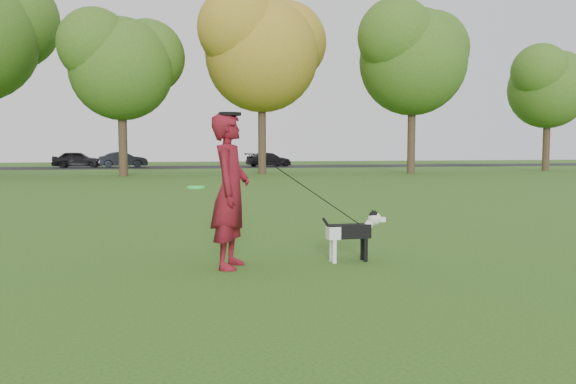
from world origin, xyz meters
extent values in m
plane|color=#285116|center=(0.00, 0.00, 0.00)|extent=(120.00, 120.00, 0.00)
cube|color=black|center=(0.00, 40.00, 0.01)|extent=(120.00, 7.00, 0.02)
imported|color=#5E0D0D|center=(-1.12, 0.26, 0.99)|extent=(0.70, 0.85, 1.99)
cube|color=black|center=(0.49, 0.29, 0.41)|extent=(0.58, 0.18, 0.19)
cube|color=white|center=(0.27, 0.29, 0.40)|extent=(0.16, 0.18, 0.17)
cylinder|color=white|center=(0.27, 0.23, 0.16)|extent=(0.06, 0.06, 0.32)
cylinder|color=white|center=(0.27, 0.36, 0.16)|extent=(0.06, 0.06, 0.32)
cylinder|color=black|center=(0.72, 0.23, 0.16)|extent=(0.06, 0.06, 0.32)
cylinder|color=black|center=(0.72, 0.36, 0.16)|extent=(0.06, 0.06, 0.32)
cylinder|color=white|center=(0.76, 0.29, 0.46)|extent=(0.19, 0.12, 0.21)
sphere|color=white|center=(0.86, 0.29, 0.58)|extent=(0.18, 0.18, 0.18)
sphere|color=black|center=(0.85, 0.29, 0.62)|extent=(0.14, 0.14, 0.14)
cube|color=white|center=(0.96, 0.29, 0.56)|extent=(0.12, 0.07, 0.06)
sphere|color=black|center=(1.02, 0.29, 0.56)|extent=(0.04, 0.04, 0.04)
cone|color=black|center=(0.85, 0.25, 0.67)|extent=(0.06, 0.06, 0.07)
cone|color=black|center=(0.85, 0.34, 0.67)|extent=(0.06, 0.06, 0.07)
cylinder|color=black|center=(0.21, 0.29, 0.48)|extent=(0.20, 0.04, 0.27)
cylinder|color=black|center=(0.70, 0.29, 0.47)|extent=(0.13, 0.13, 0.02)
imported|color=black|center=(-8.35, 40.00, 0.67)|extent=(3.83, 1.57, 1.30)
imported|color=black|center=(-4.91, 40.00, 0.65)|extent=(3.91, 1.69, 1.25)
imported|color=black|center=(7.01, 40.00, 0.60)|extent=(4.34, 2.89, 1.17)
cylinder|color=#1FF848|center=(-1.56, 0.10, 1.06)|extent=(0.23, 0.23, 0.02)
cylinder|color=black|center=(-1.12, 0.26, 1.97)|extent=(0.29, 0.29, 0.04)
cylinder|color=#38281C|center=(-4.00, 25.50, 2.10)|extent=(0.48, 0.48, 4.20)
sphere|color=#426B1E|center=(-4.00, 25.50, 6.44)|extent=(5.60, 5.60, 5.60)
cylinder|color=#38281C|center=(4.00, 26.50, 2.52)|extent=(0.48, 0.48, 5.04)
sphere|color=#A58426|center=(4.00, 26.50, 7.73)|extent=(6.72, 6.72, 6.72)
cylinder|color=#38281C|center=(13.00, 25.00, 2.42)|extent=(0.48, 0.48, 4.83)
sphere|color=#426B1E|center=(13.00, 25.00, 7.41)|extent=(6.44, 6.44, 6.44)
cylinder|color=#38281C|center=(24.00, 27.00, 1.99)|extent=(0.48, 0.48, 3.99)
sphere|color=#426B1E|center=(24.00, 27.00, 6.12)|extent=(5.32, 5.32, 5.32)
camera|label=1|loc=(-1.98, -6.88, 1.54)|focal=35.00mm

